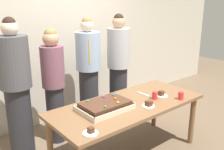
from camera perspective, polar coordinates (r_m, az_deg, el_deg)
The scene contains 13 objects.
interior_back_panel at distance 4.18m, azimuth -11.51°, elevation 10.37°, with size 8.00×0.12×3.00m, color beige.
party_table at distance 3.13m, azimuth 3.60°, elevation -7.78°, with size 1.94×0.84×0.72m.
sheet_cake at distance 2.91m, azimuth -1.55°, elevation -6.94°, with size 0.60×0.42×0.12m.
plated_slice_near_left at distance 3.37m, azimuth 11.07°, elevation -4.32°, with size 0.15×0.15×0.07m.
plated_slice_near_right at distance 2.44m, azimuth -4.85°, elevation -12.65°, with size 0.15×0.15×0.06m.
plated_slice_far_left at distance 3.03m, azimuth 8.22°, elevation -6.59°, with size 0.15×0.15×0.07m.
drink_cup_nearest at distance 3.31m, azimuth 15.23°, elevation -4.50°, with size 0.07×0.07×0.10m, color red.
drink_cup_middle at distance 3.25m, azimuth 9.62°, elevation -4.54°, with size 0.07×0.07×0.10m, color red.
cake_server_utensil at distance 3.40m, azimuth 7.03°, elevation -4.27°, with size 0.03×0.20×0.01m, color silver.
person_serving_front at distance 3.88m, azimuth -5.32°, elevation 0.68°, with size 0.37×0.37×1.70m.
person_green_shirt_behind at distance 3.50m, azimuth -12.95°, elevation -2.07°, with size 0.31×0.31×1.59m.
person_striped_tie_right at distance 4.09m, azimuth 1.43°, elevation 1.88°, with size 0.36×0.36×1.73m.
person_far_right_suit at distance 3.31m, azimuth -20.70°, elevation -2.72°, with size 0.38×0.38×1.75m.
Camera 1 is at (-1.95, -2.07, 1.94)m, focal length 40.65 mm.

